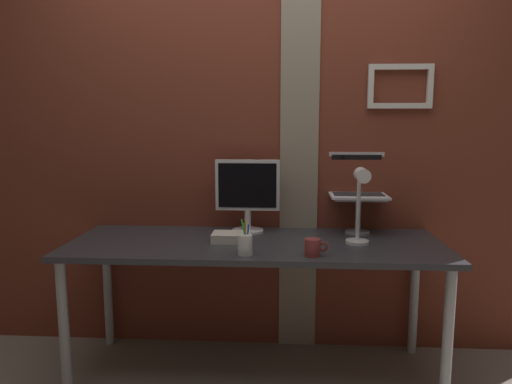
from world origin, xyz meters
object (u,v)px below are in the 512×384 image
at_px(desk_lamp, 360,198).
at_px(pen_cup, 245,244).
at_px(laptop, 357,183).
at_px(coffee_mug, 313,247).
at_px(monitor, 248,190).

relative_size(desk_lamp, pen_cup, 2.31).
bearing_deg(laptop, coffee_mug, -117.00).
bearing_deg(pen_cup, desk_lamp, 19.01).
xyz_separation_m(pen_cup, coffee_mug, (0.32, -0.00, -0.01)).
bearing_deg(desk_lamp, monitor, 154.68).
relative_size(monitor, coffee_mug, 3.68).
bearing_deg(monitor, pen_cup, -86.91).
height_order(pen_cup, coffee_mug, pen_cup).
height_order(monitor, desk_lamp, monitor).
height_order(monitor, coffee_mug, monitor).
xyz_separation_m(monitor, pen_cup, (0.03, -0.47, -0.19)).
distance_m(desk_lamp, pen_cup, 0.63).
relative_size(laptop, coffee_mug, 2.82).
distance_m(monitor, desk_lamp, 0.65).
distance_m(monitor, coffee_mug, 0.62).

